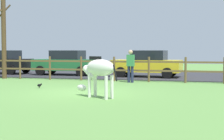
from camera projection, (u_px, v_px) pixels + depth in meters
The scene contains 10 objects.
ground_plane at pixel (81, 92), 13.10m from camera, with size 60.00×60.00×0.00m, color #5B8C42.
parking_asphalt at pixel (131, 75), 22.07m from camera, with size 28.00×7.40×0.05m, color #2D2D33.
paddock_fence at pixel (114, 67), 17.88m from camera, with size 22.10×0.11×1.29m.
bare_tree at pixel (3, 35), 19.48m from camera, with size 1.17×1.33×4.63m.
zebra at pixel (99, 71), 11.60m from camera, with size 1.77×1.13×1.41m.
crow_on_grass at pixel (40, 85), 14.61m from camera, with size 0.21×0.10×0.20m.
parked_car_yellow at pixel (147, 63), 20.16m from camera, with size 4.11×2.10×1.56m.
parked_car_black at pixel (2, 62), 23.09m from camera, with size 4.10×2.09×1.56m.
parked_car_green at pixel (66, 62), 21.76m from camera, with size 4.00×1.89×1.56m.
visitor_near_fence at pixel (131, 65), 17.09m from camera, with size 0.39×0.27×1.64m.
Camera 1 is at (4.51, -12.28, 1.62)m, focal length 54.85 mm.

